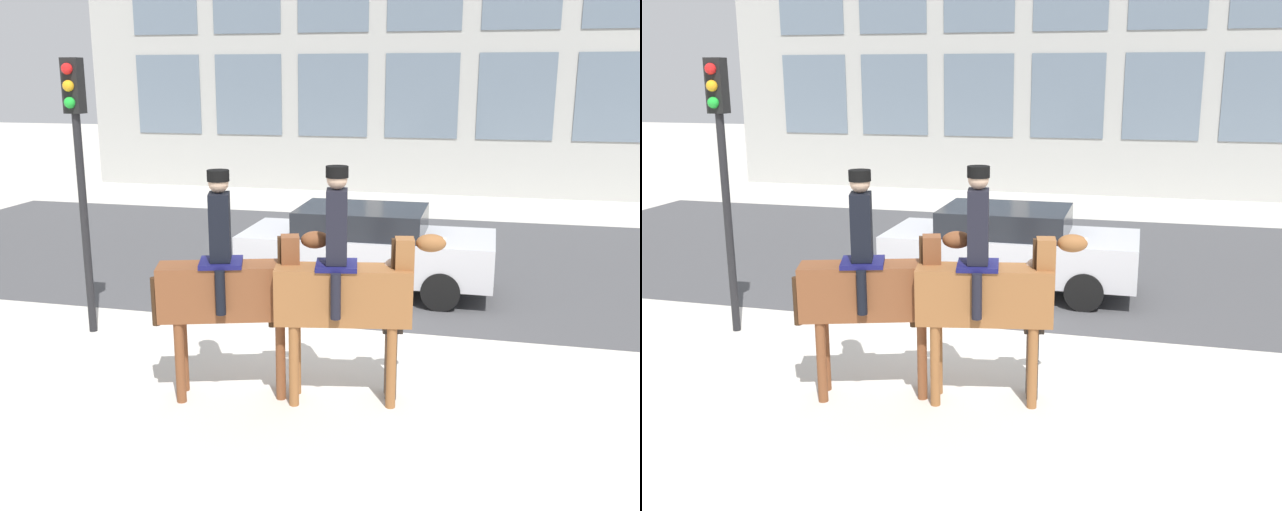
# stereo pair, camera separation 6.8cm
# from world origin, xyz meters

# --- Properties ---
(ground_plane) EXTENTS (80.00, 80.00, 0.00)m
(ground_plane) POSITION_xyz_m (0.00, 0.00, 0.00)
(ground_plane) COLOR beige
(road_surface) EXTENTS (21.73, 8.50, 0.01)m
(road_surface) POSITION_xyz_m (0.00, 4.75, 0.00)
(road_surface) COLOR #444447
(road_surface) RESTS_ON ground_plane
(mounted_horse_lead) EXTENTS (1.92, 0.89, 2.59)m
(mounted_horse_lead) POSITION_xyz_m (-0.56, -1.97, 1.32)
(mounted_horse_lead) COLOR brown
(mounted_horse_lead) RESTS_ON ground_plane
(mounted_horse_companion) EXTENTS (1.90, 0.71, 2.65)m
(mounted_horse_companion) POSITION_xyz_m (0.71, -1.82, 1.33)
(mounted_horse_companion) COLOR brown
(mounted_horse_companion) RESTS_ON ground_plane
(pedestrian_bystander) EXTENTS (0.81, 0.57, 1.63)m
(pedestrian_bystander) POSITION_xyz_m (1.17, -1.60, 0.96)
(pedestrian_bystander) COLOR #332D28
(pedestrian_bystander) RESTS_ON ground_plane
(street_car_near_lane) EXTENTS (4.18, 1.80, 1.43)m
(street_car_near_lane) POSITION_xyz_m (0.19, 2.44, 0.75)
(street_car_near_lane) COLOR #B7B7BC
(street_car_near_lane) RESTS_ON ground_plane
(traffic_light) EXTENTS (0.24, 0.29, 3.79)m
(traffic_light) POSITION_xyz_m (-3.27, -0.48, 2.56)
(traffic_light) COLOR black
(traffic_light) RESTS_ON ground_plane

